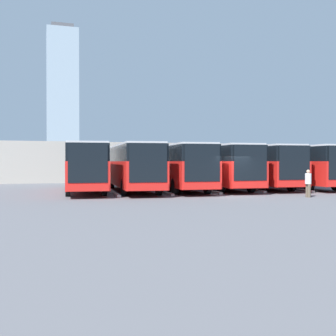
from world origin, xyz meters
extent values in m
plane|color=#5B5B60|center=(0.00, 0.00, 0.00)|extent=(600.00, 600.00, 0.00)
cube|color=red|center=(-8.54, -5.63, 1.32)|extent=(3.37, 12.56, 1.74)
cube|color=black|center=(-8.54, -5.63, 2.72)|extent=(3.32, 12.37, 1.07)
cube|color=silver|center=(-8.54, -5.63, 3.32)|extent=(3.23, 12.06, 0.12)
cylinder|color=black|center=(-9.41, -1.72, 0.54)|extent=(0.37, 1.09, 1.07)
cylinder|color=black|center=(-7.16, -1.87, 0.54)|extent=(0.37, 1.09, 1.07)
cylinder|color=black|center=(-9.92, -9.40, 0.54)|extent=(0.37, 1.09, 1.07)
cylinder|color=black|center=(-7.66, -9.55, 0.54)|extent=(0.37, 1.09, 1.07)
cube|color=#B2B2AD|center=(-6.83, -3.77, 0.07)|extent=(0.65, 6.31, 0.15)
cube|color=red|center=(-5.12, -6.24, 1.32)|extent=(3.37, 12.56, 1.74)
cube|color=black|center=(-5.12, -6.24, 2.72)|extent=(3.32, 12.37, 1.07)
cube|color=black|center=(-4.71, -0.03, 2.10)|extent=(2.25, 0.19, 2.31)
cube|color=red|center=(-4.71, -0.03, 0.67)|extent=(2.43, 0.22, 0.40)
cube|color=silver|center=(-5.12, -6.24, 3.32)|extent=(3.23, 12.06, 0.12)
cylinder|color=black|center=(-5.99, -2.33, 0.54)|extent=(0.37, 1.09, 1.07)
cylinder|color=black|center=(-3.74, -2.48, 0.54)|extent=(0.37, 1.09, 1.07)
cylinder|color=black|center=(-6.50, -10.01, 0.54)|extent=(0.37, 1.09, 1.07)
cylinder|color=black|center=(-4.25, -10.16, 0.54)|extent=(0.37, 1.09, 1.07)
cube|color=#B2B2AD|center=(-3.41, -4.38, 0.07)|extent=(0.65, 6.31, 0.15)
cube|color=red|center=(-1.71, -5.99, 1.32)|extent=(3.37, 12.56, 1.74)
cube|color=black|center=(-1.71, -5.99, 2.72)|extent=(3.32, 12.37, 1.07)
cube|color=black|center=(-1.30, 0.23, 2.10)|extent=(2.25, 0.19, 2.31)
cube|color=red|center=(-1.30, 0.23, 0.67)|extent=(2.43, 0.22, 0.40)
cube|color=silver|center=(-1.71, -5.99, 3.32)|extent=(3.23, 12.06, 0.12)
cylinder|color=black|center=(-2.58, -2.07, 0.54)|extent=(0.37, 1.09, 1.07)
cylinder|color=black|center=(-0.33, -2.22, 0.54)|extent=(0.37, 1.09, 1.07)
cylinder|color=black|center=(-3.09, -9.75, 0.54)|extent=(0.37, 1.09, 1.07)
cylinder|color=black|center=(-0.84, -9.90, 0.54)|extent=(0.37, 1.09, 1.07)
cube|color=#B2B2AD|center=(0.00, -4.12, 0.07)|extent=(0.65, 6.31, 0.15)
cube|color=red|center=(1.71, -5.70, 1.32)|extent=(3.37, 12.56, 1.74)
cube|color=black|center=(1.71, -5.70, 2.72)|extent=(3.32, 12.37, 1.07)
cube|color=black|center=(2.12, 0.51, 2.10)|extent=(2.25, 0.19, 2.31)
cube|color=red|center=(2.12, 0.52, 0.67)|extent=(2.43, 0.22, 0.40)
cube|color=silver|center=(1.71, -5.70, 3.32)|extent=(3.23, 12.06, 0.12)
cylinder|color=black|center=(0.84, -1.78, 0.54)|extent=(0.37, 1.09, 1.07)
cylinder|color=black|center=(3.09, -1.93, 0.54)|extent=(0.37, 1.09, 1.07)
cylinder|color=black|center=(0.33, -9.47, 0.54)|extent=(0.37, 1.09, 1.07)
cylinder|color=black|center=(2.58, -9.62, 0.54)|extent=(0.37, 1.09, 1.07)
cube|color=#B2B2AD|center=(3.41, -3.84, 0.07)|extent=(0.65, 6.31, 0.15)
cube|color=red|center=(5.12, -5.63, 1.32)|extent=(3.37, 12.56, 1.74)
cube|color=black|center=(5.12, -5.63, 2.72)|extent=(3.32, 12.37, 1.07)
cube|color=black|center=(5.53, 0.58, 2.10)|extent=(2.25, 0.19, 2.31)
cube|color=red|center=(5.53, 0.59, 0.67)|extent=(2.43, 0.22, 0.40)
cube|color=silver|center=(5.12, -5.63, 3.32)|extent=(3.23, 12.06, 0.12)
cylinder|color=black|center=(4.25, -1.71, 0.54)|extent=(0.37, 1.09, 1.07)
cylinder|color=black|center=(6.50, -1.86, 0.54)|extent=(0.37, 1.09, 1.07)
cylinder|color=black|center=(3.74, -9.40, 0.54)|extent=(0.37, 1.09, 1.07)
cylinder|color=black|center=(5.99, -9.54, 0.54)|extent=(0.37, 1.09, 1.07)
cube|color=#B2B2AD|center=(6.83, -3.76, 0.07)|extent=(0.65, 6.31, 0.15)
cube|color=red|center=(8.54, -6.18, 1.32)|extent=(3.37, 12.56, 1.74)
cube|color=black|center=(8.54, -6.18, 2.72)|extent=(3.32, 12.37, 1.07)
cube|color=black|center=(8.95, 0.04, 2.10)|extent=(2.25, 0.19, 2.31)
cube|color=red|center=(8.95, 0.04, 0.67)|extent=(2.43, 0.22, 0.40)
cube|color=silver|center=(8.54, -6.18, 3.32)|extent=(3.23, 12.06, 0.12)
cylinder|color=black|center=(7.66, -2.26, 0.54)|extent=(0.37, 1.09, 1.07)
cylinder|color=black|center=(9.92, -2.41, 0.54)|extent=(0.37, 1.09, 1.07)
cylinder|color=black|center=(7.16, -9.94, 0.54)|extent=(0.37, 1.09, 1.07)
cylinder|color=black|center=(9.41, -10.09, 0.54)|extent=(0.37, 1.09, 1.07)
cylinder|color=brown|center=(-4.02, 2.54, 0.41)|extent=(0.19, 0.19, 0.81)
cylinder|color=brown|center=(-4.02, 2.34, 0.41)|extent=(0.19, 0.19, 0.81)
cylinder|color=silver|center=(-4.02, 2.44, 1.14)|extent=(0.38, 0.38, 0.64)
sphere|color=tan|center=(-4.02, 2.44, 1.57)|extent=(0.22, 0.22, 0.22)
cube|color=#A8A399|center=(0.00, -25.80, 2.12)|extent=(38.35, 12.86, 4.23)
cube|color=silver|center=(0.00, -33.73, 3.98)|extent=(38.35, 3.00, 0.24)
cylinder|color=slate|center=(-13.42, -34.83, 1.99)|extent=(0.20, 0.20, 3.98)
cylinder|color=slate|center=(13.42, -34.83, 1.99)|extent=(0.20, 0.20, 3.98)
cube|color=#93A8B7|center=(0.37, -197.77, 34.62)|extent=(15.57, 15.57, 69.23)
cube|color=#4C4C51|center=(0.37, -197.77, 70.43)|extent=(10.90, 10.90, 2.40)
camera|label=1|loc=(11.58, 24.37, 2.16)|focal=45.00mm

